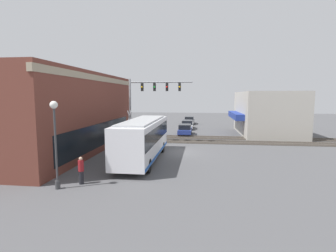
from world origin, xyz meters
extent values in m
plane|color=#4C4C4F|center=(0.00, 0.00, 0.00)|extent=(120.00, 120.00, 0.00)
cube|color=brown|center=(-0.60, 13.11, 3.77)|extent=(19.93, 11.22, 7.54)
cube|color=gray|center=(-0.60, 7.65, 6.99)|extent=(20.13, 0.36, 0.50)
cube|color=black|center=(-0.60, 7.55, 1.70)|extent=(16.74, 0.12, 2.20)
cube|color=#B2ADA3|center=(13.85, -11.20, 2.98)|extent=(12.80, 7.40, 5.95)
cube|color=navy|center=(13.85, -6.95, 2.60)|extent=(8.96, 1.20, 0.80)
cube|color=silver|center=(-3.38, 2.80, 1.86)|extent=(10.80, 2.55, 2.87)
cube|color=black|center=(-3.38, 2.80, 2.29)|extent=(10.59, 2.59, 1.21)
cube|color=#194CA5|center=(-3.38, 2.80, 0.59)|extent=(10.59, 2.58, 0.24)
cube|color=#A5A8AA|center=(-3.38, 2.80, 3.36)|extent=(9.18, 2.17, 0.12)
cylinder|color=black|center=(-0.17, 2.80, 0.50)|extent=(1.00, 2.57, 1.00)
cylinder|color=black|center=(-6.98, 2.80, 0.50)|extent=(1.00, 2.57, 1.00)
cylinder|color=gray|center=(4.80, 6.10, 3.65)|extent=(0.20, 0.20, 7.30)
cylinder|color=gray|center=(4.80, 2.56, 6.90)|extent=(0.16, 7.08, 0.16)
cube|color=black|center=(4.80, 4.68, 6.35)|extent=(0.30, 0.27, 0.90)
sphere|color=yellow|center=(4.63, 4.68, 6.35)|extent=(0.20, 0.20, 0.20)
cube|color=black|center=(4.80, 3.26, 6.35)|extent=(0.30, 0.27, 0.90)
sphere|color=green|center=(4.63, 3.26, 6.35)|extent=(0.20, 0.20, 0.20)
cube|color=black|center=(4.80, 1.85, 6.35)|extent=(0.30, 0.27, 0.90)
sphere|color=red|center=(4.63, 1.85, 6.35)|extent=(0.20, 0.20, 0.20)
cube|color=black|center=(4.80, 0.43, 6.35)|extent=(0.30, 0.27, 0.90)
sphere|color=yellow|center=(4.63, 0.43, 6.35)|extent=(0.20, 0.20, 0.20)
cylinder|color=gray|center=(3.50, 5.87, 1.80)|extent=(0.14, 0.14, 3.60)
cube|color=white|center=(3.50, 5.87, 3.10)|extent=(1.41, 0.06, 1.41)
cube|color=white|center=(3.50, 5.87, 3.10)|extent=(1.41, 0.06, 1.41)
cylinder|color=#38383A|center=(3.50, 5.87, 2.30)|extent=(0.08, 0.90, 0.08)
sphere|color=red|center=(3.45, 5.42, 2.30)|extent=(0.28, 0.28, 0.28)
sphere|color=red|center=(3.45, 6.32, 2.30)|extent=(0.28, 0.28, 0.28)
cylinder|color=#38383A|center=(-10.76, 6.23, 0.25)|extent=(0.28, 0.28, 0.50)
cylinder|color=#38383A|center=(-10.76, 6.23, 2.32)|extent=(0.12, 0.12, 4.64)
sphere|color=white|center=(-10.76, 6.23, 4.86)|extent=(0.44, 0.44, 0.44)
cube|color=#332D28|center=(6.00, 0.00, 0.01)|extent=(2.60, 60.00, 0.03)
cube|color=#6B6056|center=(5.28, 0.00, 0.07)|extent=(0.07, 60.00, 0.15)
cube|color=#6B6056|center=(6.72, 0.00, 0.07)|extent=(0.07, 60.00, 0.15)
cube|color=#332D28|center=(9.20, 0.00, 0.01)|extent=(2.60, 60.00, 0.03)
cube|color=#6B6056|center=(8.48, 0.00, 0.07)|extent=(0.07, 60.00, 0.15)
cube|color=#6B6056|center=(9.92, 0.00, 0.07)|extent=(0.07, 60.00, 0.15)
cube|color=navy|center=(11.68, 0.20, 0.53)|extent=(4.20, 1.80, 0.55)
cube|color=black|center=(11.47, 0.20, 1.13)|extent=(2.31, 1.62, 0.66)
cylinder|color=black|center=(12.98, 0.20, 0.32)|extent=(0.64, 1.82, 0.64)
cylinder|color=black|center=(10.37, 0.20, 0.32)|extent=(0.64, 1.82, 0.64)
cube|color=silver|center=(18.13, 0.20, 0.52)|extent=(4.77, 1.80, 0.54)
cube|color=black|center=(17.90, 0.20, 1.11)|extent=(2.62, 1.62, 0.65)
cylinder|color=black|center=(19.61, 0.20, 0.32)|extent=(0.64, 1.82, 0.64)
cylinder|color=black|center=(16.65, 0.20, 0.32)|extent=(0.64, 1.82, 0.64)
cube|color=slate|center=(25.85, 0.20, 0.53)|extent=(4.79, 1.80, 0.55)
cube|color=black|center=(25.61, 0.20, 1.14)|extent=(2.63, 1.62, 0.66)
cylinder|color=black|center=(27.34, 0.20, 0.32)|extent=(0.64, 1.82, 0.64)
cylinder|color=black|center=(24.37, 0.20, 0.32)|extent=(0.64, 1.82, 0.64)
cylinder|color=#473828|center=(3.17, 4.35, 0.39)|extent=(0.28, 0.28, 0.78)
cylinder|color=maroon|center=(3.17, 4.35, 1.11)|extent=(0.34, 0.34, 0.65)
sphere|color=tan|center=(3.17, 4.35, 1.54)|extent=(0.21, 0.21, 0.21)
cylinder|color=black|center=(-9.78, 5.24, 0.40)|extent=(0.28, 0.28, 0.80)
cylinder|color=maroon|center=(-9.78, 5.24, 1.14)|extent=(0.34, 0.34, 0.67)
sphere|color=tan|center=(-9.78, 5.24, 1.58)|extent=(0.22, 0.22, 0.22)
camera|label=1|loc=(-24.50, -1.93, 5.35)|focal=28.00mm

